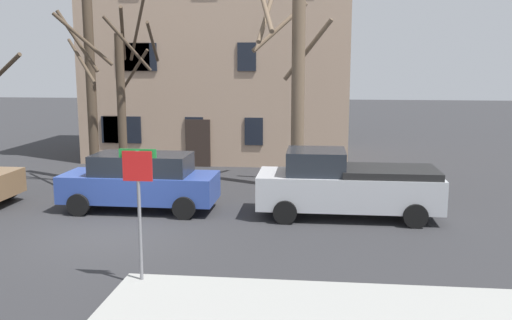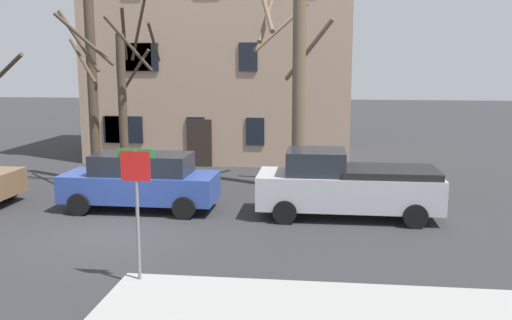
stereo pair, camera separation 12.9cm
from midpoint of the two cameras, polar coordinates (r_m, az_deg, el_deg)
The scene contains 8 objects.
ground_plane at distance 15.40m, azimuth -14.27°, elevation -7.37°, with size 120.00×120.00×0.00m, color #2D2D30.
building_main at distance 27.81m, azimuth -3.14°, elevation 12.47°, with size 12.56×7.50×11.40m.
tree_bare_mid at distance 21.77m, azimuth -16.26°, elevation 8.17°, with size 2.54×2.82×7.63m.
tree_bare_far at distance 21.29m, azimuth -13.29°, elevation 6.36°, with size 3.51×3.48×6.86m.
tree_bare_end at distance 19.90m, azimuth 4.30°, elevation 8.00°, with size 2.94×3.19×7.32m.
car_blue_wagon at distance 17.49m, azimuth -11.55°, elevation -2.11°, with size 4.76×2.01×1.77m.
pickup_truck_silver at distance 16.56m, azimuth 9.49°, elevation -2.56°, with size 5.31×2.15×1.99m.
street_sign_pole at distance 11.31m, azimuth -11.86°, elevation -3.12°, with size 0.76×0.07×2.82m.
Camera 2 is at (5.47, -13.71, 4.45)m, focal length 38.91 mm.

